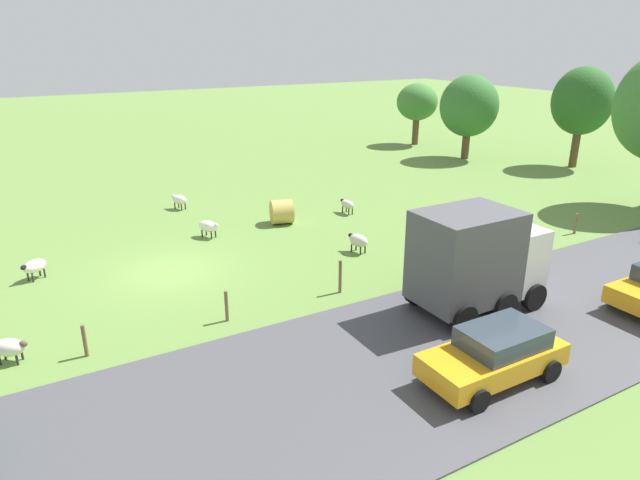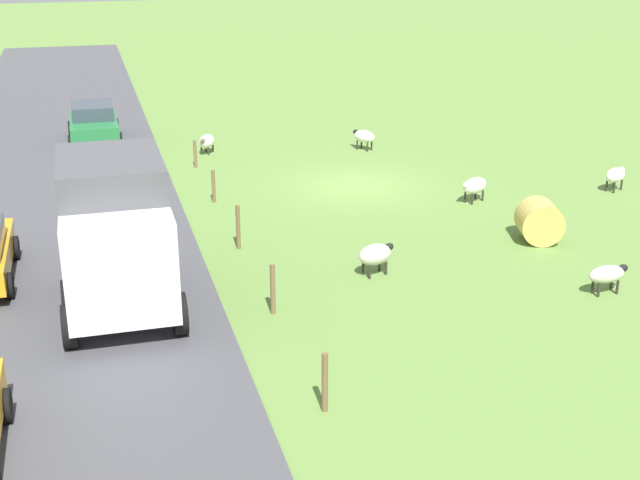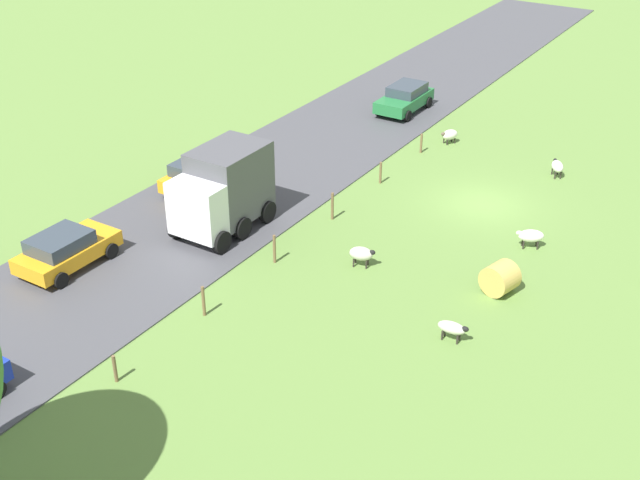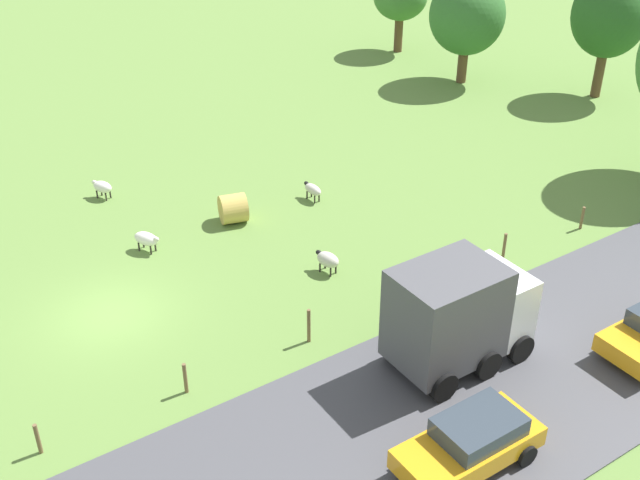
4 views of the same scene
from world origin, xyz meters
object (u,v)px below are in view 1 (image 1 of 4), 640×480
sheep_4 (347,204)px  truck_0 (476,258)px  sheep_0 (9,348)px  hay_bale_0 (282,212)px  car_3 (495,353)px  sheep_2 (34,266)px  tree_1 (582,101)px  tree_2 (417,102)px  sheep_5 (208,226)px  tree_0 (469,106)px  sheep_1 (179,200)px  sheep_3 (358,241)px

sheep_4 → truck_0: (11.67, -2.28, 1.42)m
sheep_0 → hay_bale_0: (-7.75, 12.64, 0.12)m
car_3 → sheep_2: bearing=-143.1°
sheep_0 → truck_0: 14.83m
car_3 → tree_1: bearing=123.4°
sheep_4 → tree_1: bearing=94.3°
tree_2 → sheep_5: bearing=-59.1°
tree_1 → car_3: bearing=-56.6°
truck_0 → sheep_0: bearing=-106.4°
tree_0 → tree_1: size_ratio=0.89×
sheep_0 → sheep_5: bearing=131.0°
tree_1 → truck_0: size_ratio=1.57×
sheep_1 → hay_bale_0: hay_bale_0 is taller
hay_bale_0 → tree_1: bearing=93.0°
sheep_0 → car_3: size_ratio=0.26×
tree_1 → sheep_1: bearing=-97.6°
sheep_5 → truck_0: 13.01m
sheep_0 → tree_0: bearing=115.2°
sheep_5 → sheep_1: bearing=178.4°
sheep_0 → sheep_4: bearing=114.6°
sheep_0 → sheep_1: (-12.79, 8.84, 0.05)m
sheep_3 → sheep_4: 5.81m
hay_bale_0 → tree_2: bearing=125.2°
sheep_3 → truck_0: (6.53, 0.42, 1.36)m
sheep_2 → tree_1: tree_1 is taller
car_3 → sheep_5: bearing=-169.2°
sheep_3 → truck_0: 6.68m
sheep_1 → tree_1: 28.65m
sheep_4 → truck_0: truck_0 is taller
sheep_5 → hay_bale_0: hay_bale_0 is taller
sheep_0 → sheep_4: sheep_0 is taller
tree_1 → car_3: (16.71, -25.35, -3.83)m
tree_2 → sheep_2: bearing=-63.6°
sheep_5 → tree_2: size_ratio=0.23×
sheep_5 → car_3: bearing=10.8°
sheep_2 → car_3: car_3 is taller
sheep_5 → tree_1: bearing=93.0°
tree_1 → truck_0: 26.47m
tree_0 → sheep_0: bearing=-64.8°
sheep_2 → car_3: size_ratio=0.26×
sheep_0 → sheep_5: size_ratio=0.90×
sheep_1 → hay_bale_0: size_ratio=0.87×
sheep_0 → sheep_3: sheep_3 is taller
sheep_3 → sheep_5: size_ratio=0.94×
tree_0 → truck_0: 26.44m
sheep_1 → tree_1: tree_1 is taller
truck_0 → sheep_3: bearing=-176.3°
tree_0 → tree_2: tree_0 is taller
sheep_1 → tree_0: (-2.34, 23.29, 3.46)m
tree_1 → tree_2: (-12.84, -4.30, -1.06)m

